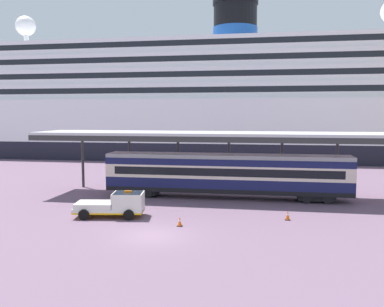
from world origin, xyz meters
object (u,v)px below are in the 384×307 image
(service_truck, at_px, (116,204))
(traffic_cone_mid, at_px, (288,215))
(train_carriage, at_px, (226,174))
(traffic_cone_near, at_px, (180,222))
(cruise_ship, at_px, (196,105))

(service_truck, height_order, traffic_cone_mid, service_truck)
(train_carriage, height_order, service_truck, train_carriage)
(train_carriage, relative_size, service_truck, 4.12)
(train_carriage, bearing_deg, traffic_cone_mid, -54.09)
(traffic_cone_mid, bearing_deg, traffic_cone_near, -158.53)
(cruise_ship, bearing_deg, train_carriage, -77.11)
(train_carriage, distance_m, traffic_cone_mid, 9.04)
(traffic_cone_mid, bearing_deg, train_carriage, 125.91)
(cruise_ship, height_order, service_truck, cruise_ship)
(train_carriage, distance_m, service_truck, 11.40)
(train_carriage, xyz_separation_m, traffic_cone_mid, (5.18, -7.15, -1.96))
(cruise_ship, height_order, traffic_cone_near, cruise_ship)
(cruise_ship, xyz_separation_m, service_truck, (1.88, -50.02, -8.72))
(cruise_ship, xyz_separation_m, traffic_cone_near, (7.18, -51.81, -9.37))
(service_truck, xyz_separation_m, traffic_cone_mid, (12.84, 1.19, -0.64))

